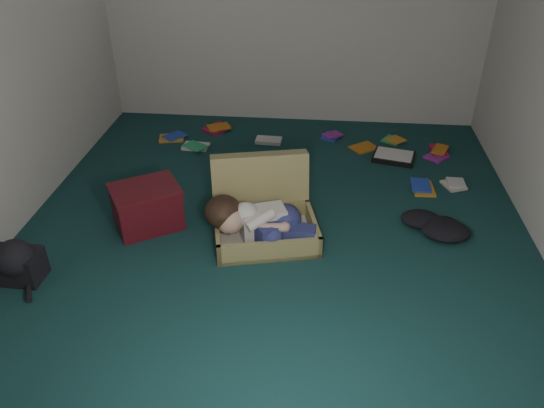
# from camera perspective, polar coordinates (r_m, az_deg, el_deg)

# --- Properties ---
(floor) EXTENTS (4.50, 4.50, 0.00)m
(floor) POSITION_cam_1_polar(r_m,az_deg,el_deg) (4.18, 0.20, -2.97)
(floor) COLOR #133737
(floor) RESTS_ON ground
(wall_back) EXTENTS (4.50, 0.00, 4.50)m
(wall_back) POSITION_cam_1_polar(r_m,az_deg,el_deg) (5.77, 2.44, 21.10)
(wall_back) COLOR silver
(wall_back) RESTS_ON ground
(wall_front) EXTENTS (4.50, 0.00, 4.50)m
(wall_front) POSITION_cam_1_polar(r_m,az_deg,el_deg) (1.63, -7.20, -10.98)
(wall_front) COLOR silver
(wall_front) RESTS_ON ground
(suitcase) EXTENTS (0.91, 0.90, 0.56)m
(suitcase) POSITION_cam_1_polar(r_m,az_deg,el_deg) (4.11, -0.94, -0.81)
(suitcase) COLOR tan
(suitcase) RESTS_ON floor
(person) EXTENTS (0.85, 0.42, 0.35)m
(person) POSITION_cam_1_polar(r_m,az_deg,el_deg) (3.92, -1.39, -1.84)
(person) COLOR silver
(person) RESTS_ON suitcase
(maroon_bin) EXTENTS (0.64, 0.61, 0.35)m
(maroon_bin) POSITION_cam_1_polar(r_m,az_deg,el_deg) (4.27, -13.30, -0.29)
(maroon_bin) COLOR #521018
(maroon_bin) RESTS_ON floor
(backpack) EXTENTS (0.41, 0.33, 0.24)m
(backpack) POSITION_cam_1_polar(r_m,az_deg,el_deg) (4.05, -25.69, -5.89)
(backpack) COLOR black
(backpack) RESTS_ON floor
(clothing_pile) EXTENTS (0.46, 0.38, 0.14)m
(clothing_pile) POSITION_cam_1_polar(r_m,az_deg,el_deg) (4.35, 16.72, -1.81)
(clothing_pile) COLOR black
(clothing_pile) RESTS_ON floor
(paper_tray) EXTENTS (0.45, 0.38, 0.06)m
(paper_tray) POSITION_cam_1_polar(r_m,az_deg,el_deg) (5.37, 12.96, 4.99)
(paper_tray) COLOR black
(paper_tray) RESTS_ON floor
(book_scatter) EXTENTS (3.00, 1.35, 0.02)m
(book_scatter) POSITION_cam_1_polar(r_m,az_deg,el_deg) (5.44, 6.41, 5.81)
(book_scatter) COLOR orange
(book_scatter) RESTS_ON floor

